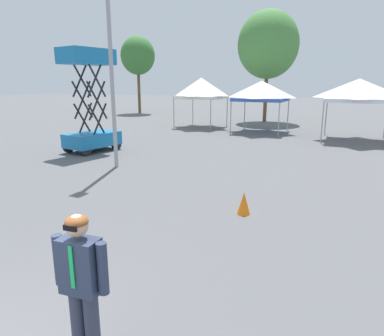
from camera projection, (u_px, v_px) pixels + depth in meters
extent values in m
cylinder|color=#9E9EA3|center=(174.00, 112.00, 23.46)|extent=(0.06, 0.06, 2.14)
cylinder|color=#9E9EA3|center=(211.00, 114.00, 22.20)|extent=(0.06, 0.06, 2.14)
cylinder|color=#9E9EA3|center=(193.00, 109.00, 25.81)|extent=(0.06, 0.06, 2.14)
cylinder|color=#9E9EA3|center=(227.00, 111.00, 24.55)|extent=(0.06, 0.06, 2.14)
pyramid|color=white|center=(201.00, 87.00, 23.60)|extent=(3.06, 3.06, 1.19)
cube|color=white|center=(201.00, 97.00, 23.77)|extent=(3.04, 3.04, 0.20)
cylinder|color=#9E9EA3|center=(231.00, 116.00, 20.97)|extent=(0.06, 0.06, 2.12)
cylinder|color=#9E9EA3|center=(279.00, 118.00, 19.79)|extent=(0.06, 0.06, 2.12)
cylinder|color=#9E9EA3|center=(245.00, 112.00, 23.50)|extent=(0.06, 0.06, 2.12)
cylinder|color=#9E9EA3|center=(288.00, 114.00, 22.32)|extent=(0.06, 0.06, 2.12)
pyramid|color=white|center=(261.00, 89.00, 21.27)|extent=(3.06, 3.06, 1.01)
cube|color=#3359B2|center=(261.00, 99.00, 21.41)|extent=(3.04, 3.04, 0.20)
cylinder|color=#9E9EA3|center=(322.00, 121.00, 17.64)|extent=(0.06, 0.06, 2.24)
cylinder|color=#9E9EA3|center=(326.00, 116.00, 20.40)|extent=(0.06, 0.06, 2.24)
pyramid|color=white|center=(359.00, 88.00, 18.02)|extent=(3.28, 3.28, 0.98)
cube|color=white|center=(358.00, 100.00, 18.17)|extent=(3.25, 3.25, 0.20)
cylinder|color=black|center=(68.00, 147.00, 15.43)|extent=(0.27, 0.51, 0.48)
cylinder|color=black|center=(86.00, 150.00, 14.76)|extent=(0.27, 0.51, 0.48)
cylinder|color=black|center=(99.00, 142.00, 16.80)|extent=(0.27, 0.51, 0.48)
cylinder|color=black|center=(116.00, 144.00, 16.14)|extent=(0.27, 0.51, 0.48)
cube|color=#1972AD|center=(92.00, 139.00, 15.71)|extent=(1.80, 2.52, 0.60)
cylinder|color=black|center=(84.00, 121.00, 15.80)|extent=(0.27, 1.02, 1.65)
cylinder|color=black|center=(84.00, 121.00, 15.80)|extent=(0.27, 1.02, 1.65)
cylinder|color=black|center=(99.00, 123.00, 15.25)|extent=(0.27, 1.02, 1.65)
cylinder|color=black|center=(99.00, 123.00, 15.25)|extent=(0.27, 1.02, 1.65)
cylinder|color=black|center=(83.00, 100.00, 15.56)|extent=(0.27, 1.02, 1.65)
cylinder|color=black|center=(83.00, 100.00, 15.56)|extent=(0.27, 1.02, 1.65)
cylinder|color=black|center=(97.00, 101.00, 15.02)|extent=(0.27, 1.02, 1.65)
cylinder|color=black|center=(97.00, 101.00, 15.02)|extent=(0.27, 1.02, 1.65)
cylinder|color=black|center=(81.00, 78.00, 15.33)|extent=(0.27, 1.02, 1.65)
cylinder|color=black|center=(81.00, 78.00, 15.33)|extent=(0.27, 1.02, 1.65)
cylinder|color=black|center=(96.00, 78.00, 14.79)|extent=(0.27, 1.02, 1.65)
cylinder|color=black|center=(96.00, 78.00, 14.79)|extent=(0.27, 1.02, 1.65)
cube|color=#1972AD|center=(87.00, 63.00, 14.92)|extent=(1.71, 2.39, 0.12)
cube|color=#1972AD|center=(65.00, 54.00, 14.00)|extent=(1.32, 0.31, 0.55)
cube|color=#1972AD|center=(106.00, 57.00, 15.68)|extent=(1.32, 0.31, 0.55)
cube|color=#1972AD|center=(77.00, 56.00, 15.19)|extent=(0.47, 2.16, 0.55)
cube|color=#1972AD|center=(97.00, 54.00, 14.48)|extent=(0.47, 2.16, 0.55)
cylinder|color=#33384C|center=(79.00, 327.00, 3.81)|extent=(0.16, 0.16, 0.92)
cylinder|color=#33384C|center=(93.00, 331.00, 3.75)|extent=(0.16, 0.16, 0.92)
cube|color=#2D3851|center=(80.00, 266.00, 3.59)|extent=(0.44, 0.27, 0.60)
cylinder|color=#2D3851|center=(59.00, 260.00, 3.68)|extent=(0.11, 0.11, 0.56)
cylinder|color=#2D3851|center=(103.00, 269.00, 3.50)|extent=(0.11, 0.11, 0.56)
sphere|color=#D8A884|center=(77.00, 226.00, 3.49)|extent=(0.23, 0.23, 0.23)
ellipsoid|color=brown|center=(77.00, 222.00, 3.48)|extent=(0.23, 0.23, 0.14)
cube|color=black|center=(70.00, 228.00, 3.39)|extent=(0.15, 0.04, 0.06)
cube|color=#19BF59|center=(72.00, 268.00, 3.46)|extent=(0.04, 0.02, 0.46)
cylinder|color=#9E9EA3|center=(110.00, 51.00, 11.93)|extent=(0.14, 0.14, 8.20)
cylinder|color=brown|center=(139.00, 92.00, 34.52)|extent=(0.28, 0.28, 4.21)
ellipsoid|color=#387233|center=(138.00, 56.00, 33.70)|extent=(3.30, 3.30, 3.63)
cylinder|color=brown|center=(266.00, 96.00, 27.02)|extent=(0.28, 0.28, 3.95)
ellipsoid|color=#47843D|center=(268.00, 45.00, 26.10)|extent=(4.55, 4.55, 5.00)
cone|color=orange|center=(244.00, 203.00, 8.23)|extent=(0.32, 0.32, 0.55)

